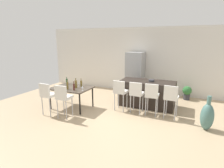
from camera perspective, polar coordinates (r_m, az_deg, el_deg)
The scene contains 21 objects.
ground_plane at distance 6.14m, azimuth 3.72°, elevation -9.22°, with size 10.00×10.00×0.00m, color tan.
back_wall at distance 8.51m, azimuth 10.79°, elevation 7.05°, with size 10.00×0.12×2.90m, color silver.
kitchen_island at distance 6.87m, azimuth 10.70°, elevation -2.88°, with size 1.93×0.90×0.92m, color black.
bar_chair_left at distance 6.25m, azimuth 2.52°, elevation -2.04°, with size 0.42×0.42×1.05m.
bar_chair_middle at distance 6.07m, azimuth 7.48°, elevation -2.61°, with size 0.41×0.41×1.05m.
bar_chair_right at distance 5.95m, azimuth 12.12°, elevation -3.12°, with size 0.42×0.42×1.05m.
bar_chair_far at distance 5.87m, azimuth 17.66°, elevation -3.71°, with size 0.43×0.43×1.05m.
dining_table at distance 6.63m, azimuth -12.36°, elevation -1.63°, with size 1.34×0.94×0.74m.
dining_chair_near at distance 6.21m, azimuth -19.17°, elevation -2.90°, with size 0.42×0.42×1.05m.
dining_chair_far at distance 5.82m, azimuth -14.78°, elevation -3.66°, with size 0.42×0.42×1.05m.
wine_bottle_left at distance 7.13m, azimuth -13.65°, elevation 0.78°, with size 0.07×0.07×0.27m.
wine_bottle_far at distance 6.23m, azimuth -11.59°, elevation -0.86°, with size 0.06×0.06×0.30m.
wine_bottle_near at distance 6.39m, azimuth -13.49°, elevation -0.46°, with size 0.06×0.06×0.32m.
wine_bottle_inner at distance 6.69m, azimuth -9.42°, elevation 0.19°, with size 0.06×0.06×0.29m.
wine_bottle_right at distance 6.52m, azimuth -11.00°, elevation -0.00°, with size 0.08×0.08×0.34m.
wine_glass_middle at distance 6.14m, azimuth -9.04°, elevation -0.87°, with size 0.07×0.07×0.17m.
wine_glass_end at distance 6.76m, azimuth -10.18°, elevation 0.41°, with size 0.07×0.07×0.17m.
refrigerator at distance 8.27m, azimuth 7.07°, elevation 3.30°, with size 0.72×0.68×1.84m, color #939699.
fruit_bowl at distance 6.71m, azimuth 11.98°, elevation 1.02°, with size 0.20×0.20×0.07m, color #333338.
floor_vase at distance 5.62m, azimuth 27.12°, elevation -8.83°, with size 0.34×0.34×0.94m.
potted_plant at distance 8.05m, azimuth 22.00°, elevation -2.28°, with size 0.35×0.35×0.56m.
Camera 1 is at (1.95, -5.32, 2.37)m, focal length 29.83 mm.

